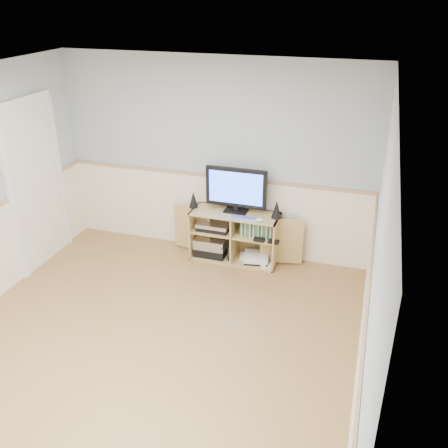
{
  "coord_description": "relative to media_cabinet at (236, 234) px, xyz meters",
  "views": [
    {
      "loc": [
        1.88,
        -3.41,
        3.21
      ],
      "look_at": [
        0.44,
        1.2,
        0.89
      ],
      "focal_mm": 40.0,
      "sensor_mm": 36.0,
      "label": 1
    }
  ],
  "objects": [
    {
      "name": "game_cases",
      "position": [
        0.3,
        -0.07,
        0.15
      ],
      "size": [
        0.41,
        0.13,
        0.19
      ],
      "primitive_type": "cube",
      "color": "#3F8C3F",
      "rests_on": "media_cabinet"
    },
    {
      "name": "mouse",
      "position": [
        0.35,
        -0.19,
        0.34
      ],
      "size": [
        0.11,
        0.09,
        0.04
      ],
      "primitive_type": "ellipsoid",
      "rotation": [
        0.0,
        0.0,
        0.25
      ],
      "color": "white",
      "rests_on": "media_cabinet"
    },
    {
      "name": "speaker_left",
      "position": [
        -0.55,
        -0.03,
        0.42
      ],
      "size": [
        0.11,
        0.11,
        0.21
      ],
      "primitive_type": "cone",
      "color": "black",
      "rests_on": "media_cabinet"
    },
    {
      "name": "av_components",
      "position": [
        -0.3,
        -0.05,
        -0.11
      ],
      "size": [
        0.5,
        0.3,
        0.47
      ],
      "color": "black",
      "rests_on": "media_cabinet"
    },
    {
      "name": "wall_outlet",
      "position": [
        0.67,
        0.17,
        0.27
      ],
      "size": [
        0.12,
        0.03,
        0.12
      ],
      "primitive_type": "cube",
      "color": "white",
      "rests_on": "wall_back"
    },
    {
      "name": "room",
      "position": [
        -0.39,
        -1.94,
        0.88
      ],
      "size": [
        4.04,
        4.54,
        2.54
      ],
      "color": "tan",
      "rests_on": "ground"
    },
    {
      "name": "media_cabinet",
      "position": [
        0.0,
        0.0,
        0.0
      ],
      "size": [
        1.72,
        0.41,
        0.65
      ],
      "color": "tan",
      "rests_on": "floor"
    },
    {
      "name": "monitor",
      "position": [
        -0.0,
        -0.0,
        0.63
      ],
      "size": [
        0.77,
        0.18,
        0.57
      ],
      "color": "black",
      "rests_on": "media_cabinet"
    },
    {
      "name": "speaker_right",
      "position": [
        0.52,
        -0.03,
        0.43
      ],
      "size": [
        0.12,
        0.12,
        0.23
      ],
      "primitive_type": "cone",
      "color": "black",
      "rests_on": "media_cabinet"
    },
    {
      "name": "game_consoles",
      "position": [
        0.28,
        -0.06,
        -0.26
      ],
      "size": [
        0.46,
        0.31,
        0.11
      ],
      "color": "white",
      "rests_on": "media_cabinet"
    },
    {
      "name": "keyboard",
      "position": [
        0.15,
        -0.19,
        0.32
      ],
      "size": [
        0.33,
        0.15,
        0.01
      ],
      "primitive_type": "cube",
      "rotation": [
        0.0,
        0.0,
        0.08
      ],
      "color": "silver",
      "rests_on": "media_cabinet"
    }
  ]
}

